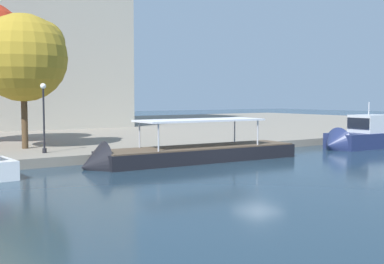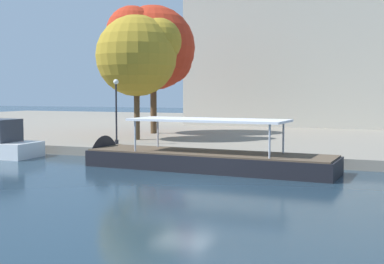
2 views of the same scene
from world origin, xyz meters
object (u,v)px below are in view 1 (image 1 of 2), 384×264
motor_yacht_3 (362,139)px  tour_boat_2 (186,157)px  lamp_post (44,113)px  tree_1 (26,56)px

motor_yacht_3 → tour_boat_2: bearing=-0.3°
tour_boat_2 → lamp_post: size_ratio=3.36×
tour_boat_2 → tree_1: bearing=-45.6°
tour_boat_2 → tree_1: (-7.54, 8.54, 6.70)m
lamp_post → tour_boat_2: bearing=-34.1°
motor_yacht_3 → tree_1: tree_1 is taller
motor_yacht_3 → tree_1: size_ratio=0.89×
lamp_post → tree_1: tree_1 is taller
tree_1 → lamp_post: bearing=-89.4°
lamp_post → motor_yacht_3: bearing=-14.1°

